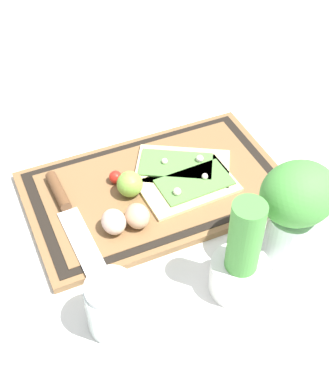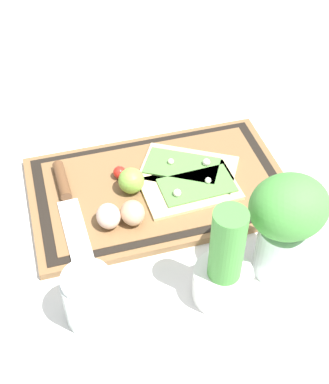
% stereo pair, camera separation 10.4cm
% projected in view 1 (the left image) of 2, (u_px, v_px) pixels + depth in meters
% --- Properties ---
extents(ground_plane, '(6.00, 6.00, 0.00)m').
position_uv_depth(ground_plane, '(157.00, 191.00, 1.09)').
color(ground_plane, silver).
extents(cutting_board, '(0.52, 0.32, 0.02)m').
position_uv_depth(cutting_board, '(157.00, 188.00, 1.09)').
color(cutting_board, brown).
rests_on(cutting_board, ground_plane).
extents(pizza_slice_near, '(0.22, 0.20, 0.02)m').
position_uv_depth(pizza_slice_near, '(181.00, 166.00, 1.11)').
color(pizza_slice_near, beige).
rests_on(pizza_slice_near, cutting_board).
extents(pizza_slice_far, '(0.19, 0.12, 0.02)m').
position_uv_depth(pizza_slice_far, '(190.00, 185.00, 1.07)').
color(pizza_slice_far, beige).
rests_on(pizza_slice_far, cutting_board).
extents(knife, '(0.05, 0.29, 0.02)m').
position_uv_depth(knife, '(66.00, 207.00, 1.03)').
color(knife, silver).
rests_on(knife, cutting_board).
extents(egg_brown, '(0.05, 0.05, 0.05)m').
position_uv_depth(egg_brown, '(137.00, 216.00, 0.99)').
color(egg_brown, tan).
rests_on(egg_brown, cutting_board).
extents(egg_pink, '(0.05, 0.05, 0.05)m').
position_uv_depth(egg_pink, '(114.00, 222.00, 0.98)').
color(egg_pink, beige).
rests_on(egg_pink, cutting_board).
extents(lime, '(0.05, 0.05, 0.05)m').
position_uv_depth(lime, '(130.00, 185.00, 1.04)').
color(lime, '#7FB742').
rests_on(lime, cutting_board).
extents(cherry_tomato_red, '(0.03, 0.03, 0.03)m').
position_uv_depth(cherry_tomato_red, '(116.00, 177.00, 1.08)').
color(cherry_tomato_red, red).
rests_on(cherry_tomato_red, cutting_board).
extents(herb_pot, '(0.10, 0.10, 0.20)m').
position_uv_depth(herb_pot, '(241.00, 262.00, 0.88)').
color(herb_pot, white).
rests_on(herb_pot, ground_plane).
extents(sauce_jar, '(0.08, 0.08, 0.11)m').
position_uv_depth(sauce_jar, '(112.00, 308.00, 0.84)').
color(sauce_jar, silver).
rests_on(sauce_jar, ground_plane).
extents(herb_glass, '(0.13, 0.11, 0.21)m').
position_uv_depth(herb_glass, '(295.00, 208.00, 0.89)').
color(herb_glass, silver).
rests_on(herb_glass, ground_plane).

